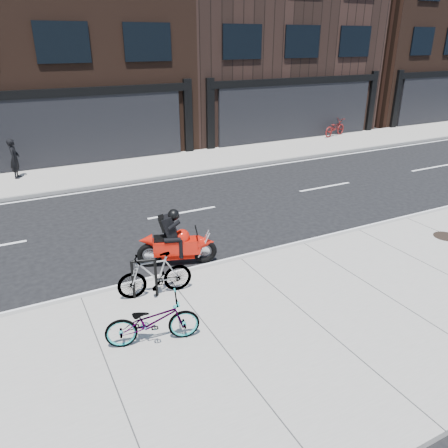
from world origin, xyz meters
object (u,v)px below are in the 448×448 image
bike_rack (144,275)px  manhole_cover (446,236)px  motorcycle (180,242)px  bicycle_front (153,321)px  bicycle_far (335,128)px  bicycle_rear (155,275)px  pedestrian (15,159)px

bike_rack → manhole_cover: bearing=-5.8°
manhole_cover → motorcycle: bearing=163.4°
bicycle_front → motorcycle: size_ratio=0.88×
bicycle_front → bicycle_far: bearing=-36.5°
bicycle_front → motorcycle: 3.30m
bike_rack → bicycle_rear: (0.23, 0.00, -0.05)m
bike_rack → motorcycle: motorcycle is taller
bicycle_rear → manhole_cover: bearing=91.6°
bicycle_front → pedestrian: size_ratio=1.10×
bike_rack → pedestrian: 11.14m
bicycle_far → motorcycle: bearing=109.8°
motorcycle → pedestrian: size_ratio=1.24×
bike_rack → bicycle_front: bike_rack is taller
bicycle_rear → motorcycle: motorcycle is taller
bicycle_front → bicycle_rear: (0.57, 1.54, 0.04)m
bicycle_front → pedestrian: bearing=20.0°
bicycle_far → bicycle_front: bearing=113.3°
pedestrian → manhole_cover: (10.45, -11.86, -0.78)m
bicycle_rear → pedestrian: pedestrian is taller
bike_rack → bicycle_front: 1.58m
bicycle_front → bicycle_far: bicycle_far is taller
manhole_cover → bicycle_rear: bearing=174.0°
bicycle_rear → pedestrian: size_ratio=1.04×
bike_rack → motorcycle: size_ratio=0.47×
bicycle_far → pedestrian: bearing=75.0°
motorcycle → pedestrian: bearing=126.9°
bicycle_far → bicycle_rear: bearing=110.9°
pedestrian → manhole_cover: pedestrian is taller
manhole_cover → pedestrian: bearing=131.4°
bicycle_rear → manhole_cover: (8.36, -0.87, -0.48)m
bicycle_rear → bicycle_front: bearing=-12.9°
bicycle_rear → pedestrian: 11.19m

